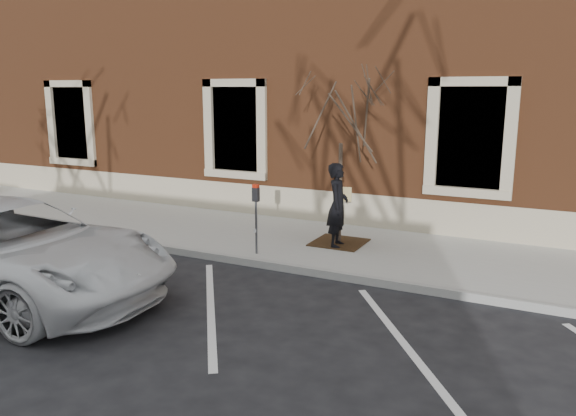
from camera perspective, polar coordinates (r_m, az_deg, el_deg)
The scene contains 10 objects.
ground at distance 11.04m, azimuth -1.40°, elevation -6.17°, with size 120.00×120.00×0.00m, color #28282B.
sidewalk_near at distance 12.53m, azimuth 2.35°, elevation -3.61°, with size 40.00×3.50×0.15m, color #B3B3A8.
curb_near at distance 10.98m, azimuth -1.52°, elevation -5.88°, with size 40.00×0.12×0.15m, color #9E9E99.
parking_stripes at distance 9.27m, azimuth -7.86°, elevation -9.90°, with size 28.00×4.40×0.01m, color silver, non-canonical shape.
building_civic at distance 17.71m, azimuth 10.67°, elevation 13.59°, with size 40.00×8.62×8.00m.
man at distance 11.83m, azimuth 5.07°, elevation 0.26°, with size 0.65×0.43×1.79m, color black.
parking_meter at distance 11.28m, azimuth -3.27°, elevation 0.22°, with size 0.13×0.10×1.43m.
tree_grate at distance 12.32m, azimuth 5.20°, elevation -3.49°, with size 1.09×1.09×0.03m, color #3C2713.
sapling at distance 11.88m, azimuth 5.45°, elevation 9.41°, with size 2.37×2.37×3.96m.
white_truck at distance 10.46m, azimuth -26.58°, elevation -3.90°, with size 2.68×5.82×1.62m, color silver.
Camera 1 is at (4.92, -9.26, 3.45)m, focal length 35.00 mm.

